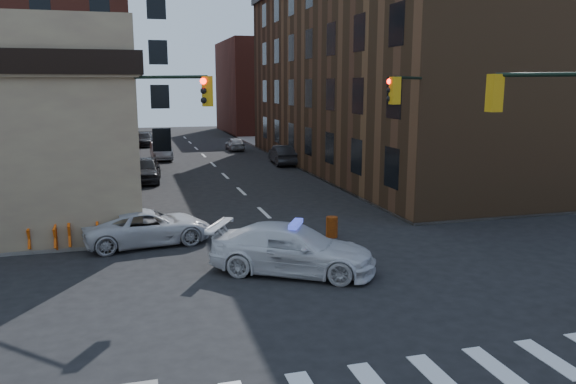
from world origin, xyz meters
TOP-DOWN VIEW (x-y plane):
  - ground at (0.00, 0.00)m, footprint 140.00×140.00m
  - sidewalk_ne at (23.00, 32.75)m, footprint 34.00×54.50m
  - commercial_row_ne at (13.00, 22.50)m, footprint 14.00×34.00m
  - filler_nw at (-16.00, 62.00)m, footprint 20.00×18.00m
  - filler_ne at (14.00, 58.00)m, footprint 16.00×16.00m
  - signal_pole_nw at (-5.85, 5.34)m, footprint 3.58×3.67m
  - signal_pole_ne at (5.84, 5.35)m, footprint 3.67×3.58m
  - tree_ne_near at (7.50, 26.00)m, footprint 3.00×3.00m
  - tree_ne_far at (7.50, 34.00)m, footprint 3.00×3.00m
  - police_car at (-1.13, 0.87)m, footprint 6.12×4.79m
  - pickup at (-5.80, 5.80)m, footprint 5.40×3.10m
  - parked_car_wnear at (-5.50, 21.06)m, footprint 2.29×4.96m
  - parked_car_wfar at (-3.85, 32.32)m, footprint 1.76×4.71m
  - parked_car_wdeep at (-4.98, 43.78)m, footprint 2.40×4.93m
  - parked_car_enear at (5.50, 26.61)m, footprint 2.02×4.89m
  - parked_car_efar at (3.51, 37.38)m, footprint 1.56×3.79m
  - pedestrian_a at (-6.50, 8.50)m, footprint 0.64×0.46m
  - pedestrian_b at (-8.90, 6.00)m, footprint 0.96×0.90m
  - barrel_road at (1.73, 4.77)m, footprint 0.50×0.50m
  - barrel_bank at (-5.50, 5.60)m, footprint 0.68×0.68m
  - barricade_nw_a at (-8.25, 5.70)m, footprint 1.40×0.73m
  - barricade_nw_b at (-9.70, 5.70)m, footprint 1.33×0.80m

SIDE VIEW (x-z plane):
  - ground at x=0.00m, z-range 0.00..0.00m
  - sidewalk_ne at x=23.00m, z-range 0.00..0.15m
  - barrel_road at x=1.73m, z-range 0.00..0.88m
  - barrel_bank at x=-5.50m, z-range 0.00..0.96m
  - barricade_nw_b at x=-9.70m, z-range 0.15..1.09m
  - parked_car_efar at x=3.51m, z-range 0.00..1.29m
  - barricade_nw_a at x=-8.25m, z-range 0.15..1.18m
  - parked_car_wdeep at x=-4.98m, z-range 0.00..1.38m
  - pickup at x=-5.80m, z-range 0.00..1.42m
  - parked_car_wfar at x=-3.85m, z-range 0.00..1.54m
  - parked_car_enear at x=5.50m, z-range 0.00..1.58m
  - parked_car_wnear at x=-5.50m, z-range 0.00..1.65m
  - police_car at x=-1.13m, z-range 0.00..1.66m
  - pedestrian_b at x=-8.90m, z-range 0.15..1.73m
  - pedestrian_a at x=-6.50m, z-range 0.15..1.80m
  - tree_ne_near at x=7.50m, z-range 1.06..5.91m
  - tree_ne_far at x=7.50m, z-range 1.06..5.91m
  - signal_pole_nw at x=-5.85m, z-range 0.34..8.34m
  - signal_pole_ne at x=5.84m, z-range 0.34..8.34m
  - filler_ne at x=14.00m, z-range 0.00..12.00m
  - commercial_row_ne at x=13.00m, z-range 0.00..14.00m
  - filler_nw at x=-16.00m, z-range 0.00..16.00m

